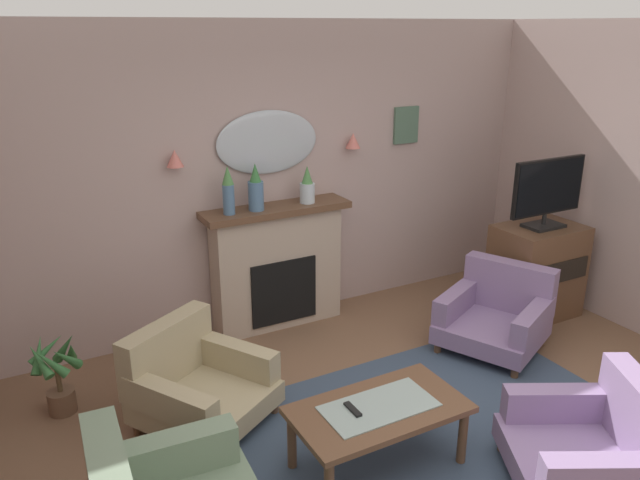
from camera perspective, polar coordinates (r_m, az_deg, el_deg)
name	(u,v)px	position (r m, az deg, el deg)	size (l,w,h in m)	color
floor	(456,479)	(4.30, 12.48, -20.80)	(6.42, 6.19, 0.10)	brown
wall_back	(277,177)	(5.69, -4.00, 5.88)	(6.42, 0.10, 2.74)	#B29993
patterned_rug	(437,454)	(4.38, 10.75, -18.86)	(3.20, 2.40, 0.01)	#38475B
fireplace	(277,268)	(5.70, -3.96, -2.57)	(1.36, 0.36, 1.16)	tan
mantel_vase_centre	(228,190)	(5.26, -8.49, 4.57)	(0.10, 0.10, 0.42)	#4C7093
mantel_vase_right	(256,190)	(5.36, -5.97, 4.62)	(0.13, 0.13, 0.42)	#4C7093
mantel_vase_left	(307,187)	(5.57, -1.19, 4.92)	(0.14, 0.14, 0.34)	silver
wall_mirror	(268,142)	(5.51, -4.86, 9.00)	(0.96, 0.06, 0.56)	#B2BCC6
wall_sconce_left	(175,158)	(5.19, -13.29, 7.36)	(0.14, 0.14, 0.14)	#D17066
wall_sconce_right	(353,141)	(5.86, 3.08, 9.17)	(0.14, 0.14, 0.14)	#D17066
framed_picture	(406,125)	(6.25, 7.97, 10.49)	(0.28, 0.03, 0.36)	#4C6B56
coffee_table	(379,414)	(4.02, 5.45, -15.77)	(1.10, 0.60, 0.45)	brown
tv_remote	(353,410)	(3.93, 3.05, -15.42)	(0.04, 0.16, 0.02)	black
armchair_in_corner	(497,313)	(5.63, 16.07, -6.54)	(1.08, 1.07, 0.71)	gray
armchair_beside_couch	(595,446)	(4.22, 24.12, -16.97)	(1.10, 1.09, 0.71)	gray
armchair_by_coffee_table	(195,382)	(4.54, -11.51, -12.79)	(1.11, 1.12, 0.71)	tan
tv_cabinet	(536,271)	(6.28, 19.37, -2.72)	(0.80, 0.57, 0.90)	brown
tv_flatscreen	(548,191)	(6.03, 20.34, 4.25)	(0.84, 0.24, 0.65)	black
potted_plant_small_fern	(57,373)	(4.90, -23.15, -11.27)	(0.38, 0.38, 0.61)	brown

